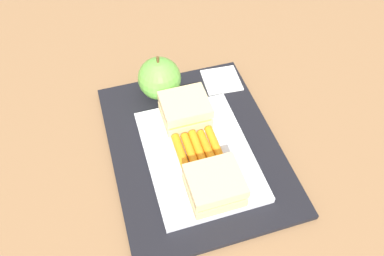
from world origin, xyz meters
TOP-DOWN VIEW (x-y plane):
  - ground_plane at (0.00, 0.00)m, footprint 2.40×2.40m
  - lunchbag_mat at (0.00, 0.00)m, footprint 0.36×0.28m
  - food_tray at (-0.03, 0.00)m, footprint 0.23×0.17m
  - sandwich_half_left at (-0.10, 0.00)m, footprint 0.07×0.08m
  - sandwich_half_right at (0.05, 0.00)m, footprint 0.07×0.08m
  - carrot_sticks_bundle at (-0.02, 0.00)m, footprint 0.08×0.07m
  - apple at (0.14, 0.02)m, footprint 0.08×0.08m
  - paper_napkin at (0.14, -0.10)m, footprint 0.07×0.07m

SIDE VIEW (x-z plane):
  - ground_plane at x=0.00m, z-range 0.00..0.00m
  - lunchbag_mat at x=0.00m, z-range 0.00..0.01m
  - paper_napkin at x=0.14m, z-range 0.01..0.01m
  - food_tray at x=-0.03m, z-range 0.01..0.02m
  - carrot_sticks_bundle at x=-0.02m, z-range 0.02..0.04m
  - sandwich_half_left at x=-0.10m, z-range 0.02..0.07m
  - sandwich_half_right at x=0.05m, z-range 0.02..0.07m
  - apple at x=0.14m, z-range 0.00..0.10m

